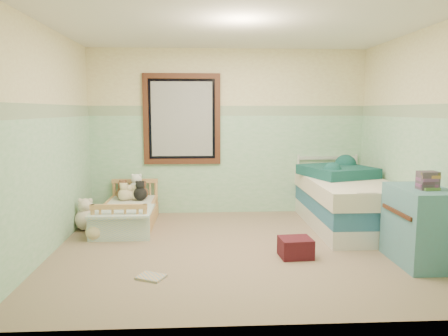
{
  "coord_description": "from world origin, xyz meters",
  "views": [
    {
      "loc": [
        -0.42,
        -4.79,
        1.58
      ],
      "look_at": [
        -0.14,
        0.35,
        0.89
      ],
      "focal_mm": 34.54,
      "sensor_mm": 36.0,
      "label": 1
    }
  ],
  "objects": [
    {
      "name": "border_strip",
      "position": [
        0.0,
        1.79,
        1.57
      ],
      "size": [
        4.2,
        0.01,
        0.15
      ],
      "primitive_type": "cube",
      "color": "#396137",
      "rests_on": "wall_back"
    },
    {
      "name": "extra_plush_0",
      "position": [
        -1.28,
        1.45,
        0.39
      ],
      "size": [
        0.18,
        0.18,
        0.18
      ],
      "primitive_type": "sphere",
      "color": "brown",
      "rests_on": "toddler_mattress"
    },
    {
      "name": "red_pillow",
      "position": [
        0.6,
        -0.33,
        0.11
      ],
      "size": [
        0.36,
        0.32,
        0.21
      ],
      "primitive_type": "cube",
      "rotation": [
        0.0,
        0.0,
        0.08
      ],
      "color": "maroon",
      "rests_on": "floor"
    },
    {
      "name": "extra_plush_3",
      "position": [
        -1.57,
        1.45,
        0.38
      ],
      "size": [
        0.17,
        0.17,
        0.17
      ],
      "primitive_type": "sphere",
      "color": "brown",
      "rests_on": "toddler_mattress"
    },
    {
      "name": "twin_boxspring",
      "position": [
        1.55,
        0.81,
        0.33
      ],
      "size": [
        0.97,
        1.94,
        0.22
      ],
      "primitive_type": "cube",
      "color": "navy",
      "rests_on": "twin_bed_frame"
    },
    {
      "name": "window_blinds",
      "position": [
        -0.7,
        1.77,
        1.45
      ],
      "size": [
        0.92,
        0.01,
        1.12
      ],
      "primitive_type": "cube",
      "color": "#AFAFAD",
      "rests_on": "window_frame"
    },
    {
      "name": "ceiling",
      "position": [
        0.0,
        0.0,
        2.51
      ],
      "size": [
        4.2,
        3.6,
        0.02
      ],
      "primitive_type": "cube",
      "color": "silver",
      "rests_on": "wall_back"
    },
    {
      "name": "plush_bed_dark",
      "position": [
        -1.29,
        1.33,
        0.4
      ],
      "size": [
        0.19,
        0.19,
        0.19
      ],
      "primitive_type": "sphere",
      "color": "black",
      "rests_on": "toddler_mattress"
    },
    {
      "name": "plush_bed_white",
      "position": [
        -1.37,
        1.55,
        0.42
      ],
      "size": [
        0.24,
        0.24,
        0.24
      ],
      "primitive_type": "sphere",
      "color": "white",
      "rests_on": "toddler_mattress"
    },
    {
      "name": "plush_floor_tan",
      "position": [
        -1.72,
        0.4,
        0.11
      ],
      "size": [
        0.22,
        0.22,
        0.22
      ],
      "primitive_type": "sphere",
      "color": "beige",
      "rests_on": "floor"
    },
    {
      "name": "plush_bed_tan",
      "position": [
        -1.52,
        1.33,
        0.38
      ],
      "size": [
        0.17,
        0.17,
        0.17
      ],
      "primitive_type": "sphere",
      "color": "beige",
      "rests_on": "toddler_mattress"
    },
    {
      "name": "wall_right",
      "position": [
        2.1,
        0.0,
        1.25
      ],
      "size": [
        0.04,
        3.6,
        2.5
      ],
      "primitive_type": "cube",
      "color": "#D1BD8B",
      "rests_on": "floor"
    },
    {
      "name": "dresser",
      "position": [
        1.84,
        -0.58,
        0.4
      ],
      "size": [
        0.5,
        0.8,
        0.8
      ],
      "primitive_type": "cube",
      "color": "teal",
      "rests_on": "floor"
    },
    {
      "name": "wall_back",
      "position": [
        0.0,
        1.8,
        1.25
      ],
      "size": [
        4.2,
        0.04,
        2.5
      ],
      "primitive_type": "cube",
      "color": "#D1BD8B",
      "rests_on": "floor"
    },
    {
      "name": "patchwork_quilt",
      "position": [
        -1.42,
        0.62,
        0.31
      ],
      "size": [
        0.75,
        0.69,
        0.03
      ],
      "primitive_type": "cube",
      "color": "#8CBBE0",
      "rests_on": "toddler_mattress"
    },
    {
      "name": "teal_blanket",
      "position": [
        1.5,
        1.11,
        0.73
      ],
      "size": [
        1.06,
        1.09,
        0.14
      ],
      "primitive_type": "cube",
      "rotation": [
        0.0,
        0.0,
        0.32
      ],
      "color": "#0D3933",
      "rests_on": "twin_mattress"
    },
    {
      "name": "toddler_mattress",
      "position": [
        -1.42,
        1.05,
        0.24
      ],
      "size": [
        0.63,
        1.32,
        0.12
      ],
      "primitive_type": "cube",
      "color": "silver",
      "rests_on": "toddler_bed_frame"
    },
    {
      "name": "toddler_bed_frame",
      "position": [
        -1.42,
        1.05,
        0.09
      ],
      "size": [
        0.69,
        1.38,
        0.18
      ],
      "primitive_type": "cube",
      "color": "tan",
      "rests_on": "floor"
    },
    {
      "name": "twin_mattress",
      "position": [
        1.55,
        0.81,
        0.55
      ],
      "size": [
        1.01,
        1.98,
        0.22
      ],
      "primitive_type": "cube",
      "color": "silver",
      "rests_on": "twin_boxspring"
    },
    {
      "name": "extra_plush_2",
      "position": [
        -1.32,
        1.55,
        0.37
      ],
      "size": [
        0.15,
        0.15,
        0.15
      ],
      "primitive_type": "sphere",
      "color": "black",
      "rests_on": "toddler_mattress"
    },
    {
      "name": "plush_floor_cream",
      "position": [
        -1.95,
        0.88,
        0.14
      ],
      "size": [
        0.29,
        0.29,
        0.29
      ],
      "primitive_type": "sphere",
      "color": "beige",
      "rests_on": "floor"
    },
    {
      "name": "wall_left",
      "position": [
        -2.1,
        0.0,
        1.25
      ],
      "size": [
        0.04,
        3.6,
        2.5
      ],
      "primitive_type": "cube",
      "color": "#D1BD8B",
      "rests_on": "floor"
    },
    {
      "name": "wall_front",
      "position": [
        0.0,
        -1.8,
        1.25
      ],
      "size": [
        4.2,
        0.04,
        2.5
      ],
      "primitive_type": "cube",
      "color": "#D1BD8B",
      "rests_on": "floor"
    },
    {
      "name": "extra_plush_1",
      "position": [
        -1.37,
        1.37,
        0.37
      ],
      "size": [
        0.15,
        0.15,
        0.15
      ],
      "primitive_type": "sphere",
      "color": "beige",
      "rests_on": "toddler_mattress"
    },
    {
      "name": "floor",
      "position": [
        0.0,
        0.0,
        -0.01
      ],
      "size": [
        4.2,
        3.6,
        0.02
      ],
      "primitive_type": "cube",
      "color": "#7E6A55",
      "rests_on": "ground"
    },
    {
      "name": "twin_bed_frame",
      "position": [
        1.55,
        0.81,
        0.11
      ],
      "size": [
        0.97,
        1.94,
        0.22
      ],
      "primitive_type": "cube",
      "color": "silver",
      "rests_on": "floor"
    },
    {
      "name": "book_stack",
      "position": [
        1.84,
        -0.67,
        0.89
      ],
      "size": [
        0.18,
        0.14,
        0.18
      ],
      "primitive_type": "cube",
      "rotation": [
        0.0,
        0.0,
        0.01
      ],
      "color": "brown",
      "rests_on": "dresser"
    },
    {
      "name": "floor_book",
      "position": [
        -0.9,
        -0.85,
        0.01
      ],
      "size": [
        0.31,
        0.28,
        0.02
      ],
      "primitive_type": "cube",
      "rotation": [
        0.0,
        0.0,
        -0.45
      ],
      "color": "#F4A848",
      "rests_on": "floor"
    },
    {
      "name": "extra_plush_4",
      "position": [
        -1.45,
        1.37,
        0.37
      ],
      "size": [
        0.15,
        0.15,
        0.15
      ],
      "primitive_type": "sphere",
      "color": "beige",
      "rests_on": "toddler_mattress"
    },
    {
      "name": "window_frame",
      "position": [
        -0.7,
        1.76,
        1.45
      ],
      "size": [
        1.16,
        0.06,
        1.36
      ],
      "primitive_type": "cube",
      "color": "#472415",
      "rests_on": "wall_back"
    },
    {
      "name": "wainscot_mint",
      "position": [
        0.0,
        1.79,
        0.75
      ],
      "size": [
        4.2,
        0.01,
        1.5
      ],
      "primitive_type": "cube",
      "color": "#7BBA88",
      "rests_on": "floor"
    },
    {
      "name": "plush_bed_brown",
      "position": [
        -1.57,
        1.55,
        0.39
      ],
      "size": [
        0.18,
        0.18,
        0.18
      ],
      "primitive_type": "sphere",
      "color": "brown",
      "rests_on": "toddler_mattress"
    }
  ]
}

